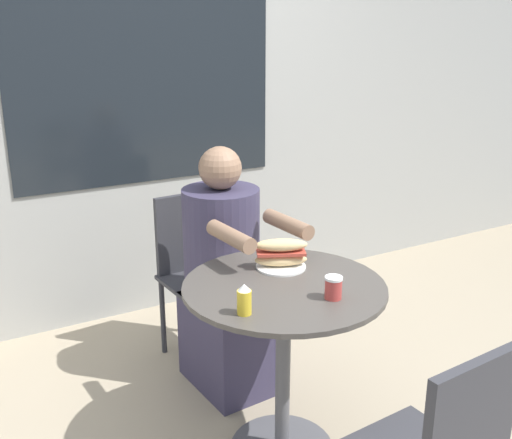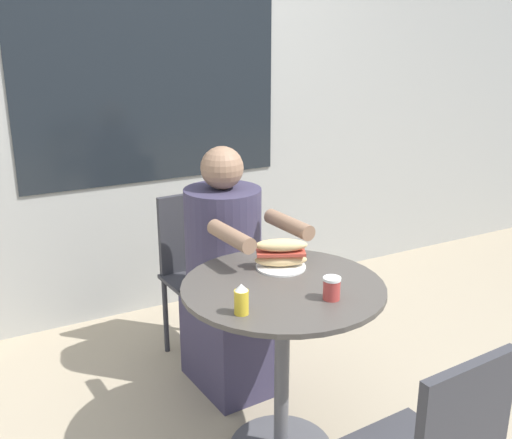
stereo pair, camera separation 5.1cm
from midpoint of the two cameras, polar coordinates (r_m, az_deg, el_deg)
storefront_wall at (r=3.57m, az=-10.41°, el=12.83°), size 8.00×0.09×2.80m
cafe_table at (r=2.39m, az=3.16°, el=-10.55°), size 0.78×0.78×0.76m
diner_chair at (r=3.18m, az=-5.13°, el=-3.92°), size 0.41×0.41×0.87m
seated_diner at (r=2.89m, az=-2.19°, el=-6.36°), size 0.40×0.67×1.18m
sandwich_on_plate at (r=2.44m, az=2.99°, el=-3.38°), size 0.23×0.21×0.12m
drink_cup at (r=2.19m, az=7.89°, el=-6.50°), size 0.07×0.07×0.08m
condiment_bottle at (r=2.05m, az=-0.68°, el=-7.62°), size 0.05×0.05×0.11m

